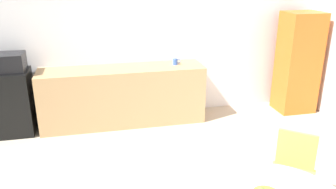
% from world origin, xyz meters
% --- Properties ---
extents(wall_back, '(6.00, 0.10, 2.60)m').
position_xyz_m(wall_back, '(0.00, 3.00, 1.30)').
color(wall_back, silver).
rests_on(wall_back, ground_plane).
extents(counter_block, '(2.52, 0.60, 0.90)m').
position_xyz_m(counter_block, '(-0.38, 2.65, 0.45)').
color(counter_block, tan).
rests_on(counter_block, ground_plane).
extents(mini_fridge, '(0.54, 0.54, 0.95)m').
position_xyz_m(mini_fridge, '(-1.99, 2.65, 0.47)').
color(mini_fridge, black).
rests_on(mini_fridge, ground_plane).
extents(microwave, '(0.48, 0.38, 0.26)m').
position_xyz_m(microwave, '(-1.99, 2.65, 1.08)').
color(microwave, black).
rests_on(microwave, mini_fridge).
extents(locker_cabinet, '(0.60, 0.50, 1.68)m').
position_xyz_m(locker_cabinet, '(2.55, 2.55, 0.84)').
color(locker_cabinet, orange).
rests_on(locker_cabinet, ground_plane).
extents(chair_yellow, '(0.59, 0.59, 0.83)m').
position_xyz_m(chair_yellow, '(1.05, 0.15, 0.52)').
color(chair_yellow, silver).
rests_on(chair_yellow, ground_plane).
extents(mug_white, '(0.13, 0.08, 0.09)m').
position_xyz_m(mug_white, '(0.47, 2.67, 0.95)').
color(mug_white, '#3F66BF').
rests_on(mug_white, counter_block).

